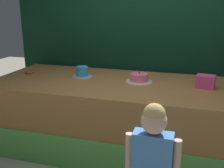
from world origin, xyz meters
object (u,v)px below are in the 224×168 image
pink_box (205,82)px  donut (29,72)px  cake_left (82,72)px  cake_center (139,78)px  child_figure (153,152)px

pink_box → donut: pink_box is taller
cake_left → cake_center: bearing=-2.5°
child_figure → donut: (-2.01, 1.38, 0.19)m
donut → child_figure: bearing=-34.4°
child_figure → cake_center: (-0.39, 1.40, 0.22)m
pink_box → cake_center: bearing=178.1°
child_figure → cake_left: child_figure is taller
pink_box → donut: bearing=179.7°
child_figure → pink_box: child_figure is taller
cake_left → cake_center: (0.81, -0.03, -0.01)m
pink_box → cake_left: (-1.62, 0.06, -0.01)m
donut → cake_left: 0.81m
child_figure → cake_left: 1.88m
child_figure → donut: bearing=145.6°
donut → cake_center: size_ratio=0.39×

